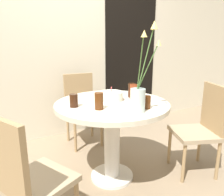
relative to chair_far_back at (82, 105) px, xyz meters
name	(u,v)px	position (x,y,z in m)	size (l,w,h in m)	color
ground_plane	(112,177)	(-0.05, -0.89, -0.50)	(16.00, 16.00, 0.00)	#89755B
wall_back	(65,41)	(-0.05, 0.40, 0.80)	(8.00, 0.05, 2.60)	beige
doorway_panel	(131,59)	(0.99, 0.36, 0.53)	(0.90, 0.01, 2.05)	black
dining_table	(112,120)	(-0.05, -0.89, 0.09)	(1.02, 1.02, 0.76)	beige
chair_far_back	(82,105)	(0.00, 0.00, 0.00)	(0.42, 0.42, 0.89)	#9E896B
chair_left_flank	(25,176)	(-0.86, -1.27, 0.00)	(0.53, 0.53, 0.89)	#9E896B
chair_right_flank	(203,125)	(0.78, -1.22, 0.00)	(0.52, 0.52, 0.89)	#9E896B
birthday_cake	(111,96)	(-0.03, -0.83, 0.30)	(0.21, 0.21, 0.13)	white
flower_vase	(139,92)	(-0.01, -1.24, 0.41)	(0.20, 0.22, 0.67)	#B2C6C1
side_plate	(132,104)	(0.07, -1.03, 0.26)	(0.18, 0.18, 0.01)	silver
drink_glass_0	(147,102)	(0.10, -1.20, 0.31)	(0.06, 0.06, 0.11)	#51280F
drink_glass_1	(134,92)	(0.18, -0.89, 0.33)	(0.07, 0.07, 0.14)	maroon
drink_glass_2	(99,101)	(-0.25, -1.02, 0.33)	(0.07, 0.07, 0.14)	#51280F
drink_glass_3	(74,101)	(-0.40, -0.86, 0.31)	(0.07, 0.07, 0.11)	#33190C
drink_glass_4	(132,90)	(0.21, -0.81, 0.33)	(0.07, 0.07, 0.14)	#33190C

